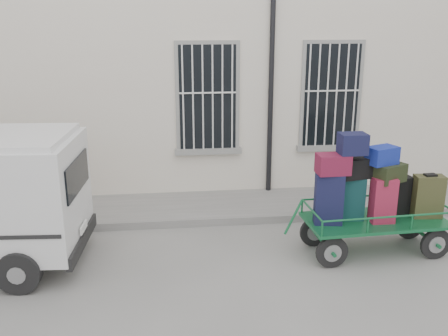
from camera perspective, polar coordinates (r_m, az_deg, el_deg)
ground at (r=8.56m, az=2.65°, el=-10.12°), size 80.00×80.00×0.00m
building at (r=13.12m, az=-1.07°, el=12.97°), size 24.00×5.15×6.00m
sidewalk at (r=10.52m, az=0.75°, el=-4.37°), size 24.00×1.70×0.15m
luggage_cart at (r=8.66m, az=16.60°, el=-3.17°), size 2.80×1.20×2.12m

